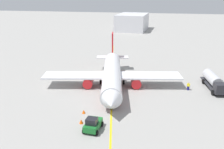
{
  "coord_description": "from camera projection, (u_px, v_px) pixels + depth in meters",
  "views": [
    {
      "loc": [
        47.65,
        10.01,
        19.75
      ],
      "look_at": [
        0.0,
        0.0,
        3.0
      ],
      "focal_mm": 38.51,
      "sensor_mm": 36.0,
      "label": 1
    }
  ],
  "objects": [
    {
      "name": "pushback_tug",
      "position": [
        93.0,
        124.0,
        35.94
      ],
      "size": [
        3.7,
        2.48,
        2.2
      ],
      "color": "#196B28",
      "rests_on": "ground"
    },
    {
      "name": "refueling_worker",
      "position": [
        188.0,
        86.0,
        50.87
      ],
      "size": [
        0.52,
        0.61,
        1.71
      ],
      "color": "navy",
      "rests_on": "ground"
    },
    {
      "name": "safety_cone_nose",
      "position": [
        81.0,
        121.0,
        38.01
      ],
      "size": [
        0.63,
        0.63,
        0.71
      ],
      "primitive_type": "cone",
      "color": "#F2590F",
      "rests_on": "ground"
    },
    {
      "name": "airplane",
      "position": [
        112.0,
        75.0,
        52.03
      ],
      "size": [
        31.63,
        30.4,
        9.81
      ],
      "color": "white",
      "rests_on": "ground"
    },
    {
      "name": "taxi_line_marking",
      "position": [
        112.0,
        87.0,
        52.46
      ],
      "size": [
        85.01,
        17.21,
        0.01
      ],
      "primitive_type": "cube",
      "rotation": [
        0.0,
        0.0,
        0.2
      ],
      "color": "yellow",
      "rests_on": "ground"
    },
    {
      "name": "safety_cone_wingtip",
      "position": [
        84.0,
        112.0,
        41.15
      ],
      "size": [
        0.6,
        0.6,
        0.66
      ],
      "primitive_type": "cone",
      "color": "#F2590F",
      "rests_on": "ground"
    },
    {
      "name": "fuel_tanker",
      "position": [
        214.0,
        81.0,
        51.29
      ],
      "size": [
        10.48,
        4.01,
        3.15
      ],
      "color": "#2D2D33",
      "rests_on": "ground"
    },
    {
      "name": "distant_hangar",
      "position": [
        132.0,
        22.0,
        130.83
      ],
      "size": [
        23.53,
        16.39,
        8.55
      ],
      "color": "silver",
      "rests_on": "ground"
    },
    {
      "name": "ground_plane",
      "position": [
        112.0,
        87.0,
        52.47
      ],
      "size": [
        400.0,
        400.0,
        0.0
      ],
      "primitive_type": "plane",
      "color": "#9E9B96"
    }
  ]
}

